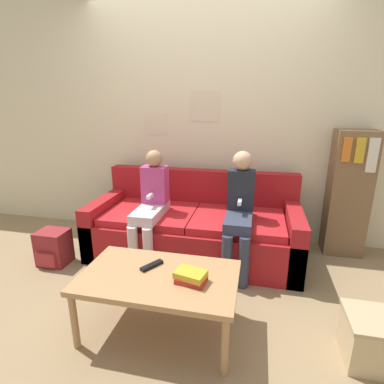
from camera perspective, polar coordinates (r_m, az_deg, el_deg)
name	(u,v)px	position (r m, az deg, el deg)	size (l,w,h in m)	color
ground_plane	(181,282)	(2.70, -2.02, -16.78)	(10.00, 10.00, 0.00)	#937A56
wall_back	(205,120)	(3.32, 2.58, 13.47)	(8.00, 0.06, 2.60)	beige
couch	(195,228)	(3.05, 0.57, -6.88)	(2.03, 0.88, 0.80)	maroon
coffee_table	(159,281)	(2.04, -6.38, -16.42)	(1.01, 0.60, 0.42)	#AD7F51
person_left	(151,202)	(2.85, -7.85, -1.99)	(0.24, 0.59, 1.06)	silver
person_right	(240,207)	(2.69, 9.06, -2.85)	(0.24, 0.59, 1.08)	#33384C
tv_remote	(152,265)	(2.09, -7.67, -13.70)	(0.13, 0.16, 0.02)	black
book_stack	(191,277)	(1.91, -0.23, -15.81)	(0.21, 0.17, 0.07)	red
bookshelf	(348,194)	(3.32, 27.60, -0.28)	(0.37, 0.29, 1.25)	brown
storage_box	(375,340)	(2.24, 31.50, -22.86)	(0.35, 0.32, 0.30)	#CCB284
backpack	(54,248)	(3.18, -24.87, -9.59)	(0.27, 0.26, 0.33)	maroon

